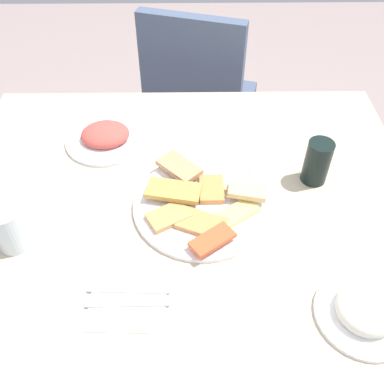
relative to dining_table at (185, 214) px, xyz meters
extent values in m
plane|color=gray|center=(0.00, 0.00, -0.66)|extent=(6.00, 6.00, 0.00)
cube|color=#C9B696|center=(0.00, 0.00, 0.06)|extent=(1.21, 0.96, 0.02)
cylinder|color=#45474C|center=(-0.54, 0.42, -0.31)|extent=(0.04, 0.04, 0.71)
cylinder|color=#45474C|center=(0.54, 0.42, -0.31)|extent=(0.04, 0.04, 0.71)
cube|color=#4C5B76|center=(0.08, 0.89, -0.26)|extent=(0.52, 0.52, 0.06)
cube|color=#4C5B76|center=(0.02, 0.71, 0.00)|extent=(0.40, 0.16, 0.46)
cylinder|color=#97714E|center=(0.31, 1.02, -0.48)|extent=(0.03, 0.03, 0.37)
cylinder|color=#97714E|center=(-0.05, 1.13, -0.48)|extent=(0.03, 0.03, 0.37)
cylinder|color=#97714E|center=(0.20, 0.65, -0.48)|extent=(0.03, 0.03, 0.37)
cylinder|color=#97714E|center=(-0.16, 0.76, -0.48)|extent=(0.03, 0.03, 0.37)
cylinder|color=white|center=(0.04, -0.04, 0.08)|extent=(0.35, 0.35, 0.01)
cube|color=#ECD672|center=(0.12, -0.08, 0.09)|extent=(0.13, 0.11, 0.01)
cube|color=gold|center=(-0.03, -0.01, 0.11)|extent=(0.14, 0.09, 0.01)
cube|color=#D38A4A|center=(0.07, 0.01, 0.09)|extent=(0.06, 0.09, 0.01)
cube|color=#D9562D|center=(0.06, -0.16, 0.10)|extent=(0.11, 0.10, 0.01)
cube|color=tan|center=(-0.04, -0.08, 0.09)|extent=(0.12, 0.10, 0.01)
cube|color=#E4C284|center=(0.16, -0.02, 0.11)|extent=(0.10, 0.07, 0.02)
cube|color=tan|center=(-0.02, 0.07, 0.10)|extent=(0.13, 0.13, 0.01)
cube|color=tan|center=(0.04, -0.11, 0.09)|extent=(0.13, 0.11, 0.01)
cube|color=#EEDA8E|center=(0.13, 0.04, 0.09)|extent=(0.10, 0.12, 0.01)
cylinder|color=white|center=(0.36, -0.34, 0.08)|extent=(0.20, 0.20, 0.01)
ellipsoid|color=white|center=(0.36, -0.34, 0.10)|extent=(0.16, 0.16, 0.06)
cylinder|color=white|center=(-0.23, 0.23, 0.08)|extent=(0.23, 0.23, 0.01)
ellipsoid|color=#CA4E44|center=(-0.23, 0.23, 0.09)|extent=(0.15, 0.13, 0.05)
cylinder|color=black|center=(0.34, 0.06, 0.13)|extent=(0.09, 0.09, 0.12)
cylinder|color=silver|center=(-0.39, -0.15, 0.13)|extent=(0.07, 0.07, 0.11)
cube|color=white|center=(-0.12, -0.29, 0.07)|extent=(0.16, 0.16, 0.00)
cube|color=silver|center=(-0.12, -0.31, 0.08)|extent=(0.17, 0.01, 0.00)
cube|color=silver|center=(-0.12, -0.27, 0.08)|extent=(0.17, 0.03, 0.00)
camera|label=1|loc=(0.01, -0.77, 0.87)|focal=40.61mm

